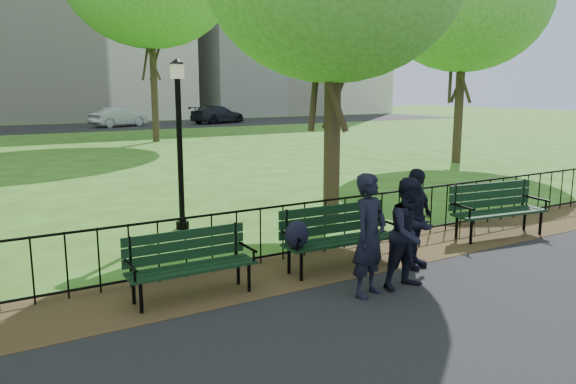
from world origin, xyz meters
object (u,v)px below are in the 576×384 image
park_bench_left_a (189,257)px  person_mid (410,233)px  lamppost (179,138)px  sedan_dark (218,114)px  park_bench_right_a (496,204)px  park_bench_main (324,232)px  sedan_silver (119,117)px  person_right (414,219)px  person_left (370,235)px

park_bench_left_a → person_mid: 2.93m
lamppost → sedan_dark: size_ratio=0.70×
park_bench_left_a → park_bench_right_a: bearing=0.6°
park_bench_main → park_bench_left_a: 2.06m
sedan_dark → lamppost: bearing=135.3°
park_bench_main → park_bench_right_a: (3.83, 0.05, -0.01)m
park_bench_main → park_bench_left_a: (-2.05, 0.09, -0.08)m
lamppost → sedan_silver: (6.62, 29.48, -1.08)m
park_bench_main → person_right: person_right is taller
park_bench_main → person_mid: 1.30m
park_bench_left_a → person_mid: person_mid is taller
park_bench_right_a → person_right: size_ratio=1.28×
sedan_silver → sedan_dark: same height
park_bench_main → person_mid: person_mid is taller
person_right → sedan_dark: size_ratio=0.33×
person_mid → sedan_dark: bearing=69.6°
person_left → sedan_silver: (5.84, 34.11, -0.14)m
park_bench_left_a → sedan_dark: (15.30, 32.95, 0.14)m
person_mid → sedan_dark: (12.65, 34.19, -0.09)m
person_left → park_bench_right_a: bearing=-3.8°
park_bench_main → person_left: 1.11m
park_bench_right_a → park_bench_left_a: bearing=-172.7°
person_left → park_bench_left_a: bearing=129.3°
park_bench_left_a → person_mid: bearing=-24.2°
sedan_silver → person_right: bearing=152.5°
lamppost → sedan_dark: (14.09, 29.50, -1.08)m
lamppost → sedan_silver: lamppost is taller
person_right → sedan_dark: (12.00, 33.58, -0.09)m
lamppost → person_mid: size_ratio=2.13×
park_bench_right_a → sedan_silver: size_ratio=0.48×
park_bench_right_a → lamppost: size_ratio=0.60×
park_bench_left_a → lamppost: 3.85m
person_left → person_mid: bearing=-25.7°
park_bench_right_a → sedan_dark: 34.31m
park_bench_left_a → lamppost: bearing=71.8°
person_mid → person_right: person_mid is taller
lamppost → person_left: lamppost is taller
park_bench_right_a → person_left: size_ratio=1.20×
park_bench_left_a → person_mid: size_ratio=1.10×
person_left → sedan_silver: size_ratio=0.40×
park_bench_main → sedan_silver: size_ratio=0.48×
park_bench_main → park_bench_right_a: size_ratio=1.00×
park_bench_main → person_right: (1.24, -0.54, 0.15)m
lamppost → person_left: (0.79, -4.63, -0.93)m
person_left → person_mid: (0.65, -0.06, -0.05)m
person_right → lamppost: bearing=102.5°
park_bench_right_a → person_mid: (-3.24, -1.20, 0.16)m
sedan_silver → person_mid: bearing=151.6°
person_mid → person_right: (0.65, 0.61, -0.00)m
park_bench_right_a → person_mid: person_mid is taller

